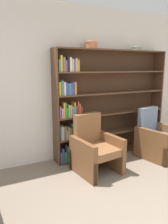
% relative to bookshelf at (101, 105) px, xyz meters
% --- Properties ---
extents(wall_back, '(12.00, 0.06, 2.75)m').
position_rel_bookshelf_xyz_m(wall_back, '(-0.36, 0.17, 0.41)').
color(wall_back, silver).
rests_on(wall_back, ground).
extents(bookshelf, '(2.32, 0.30, 2.00)m').
position_rel_bookshelf_xyz_m(bookshelf, '(0.00, 0.00, 0.00)').
color(bookshelf, brown).
rests_on(bookshelf, ground).
extents(bowl_stoneware, '(0.23, 0.23, 0.12)m').
position_rel_bookshelf_xyz_m(bowl_stoneware, '(-0.24, -0.02, 1.10)').
color(bowl_stoneware, '#C67547').
rests_on(bowl_stoneware, bookshelf).
extents(bowl_olive, '(0.18, 0.18, 0.08)m').
position_rel_bookshelf_xyz_m(bowl_olive, '(0.77, -0.02, 1.07)').
color(bowl_olive, gray).
rests_on(bowl_olive, bookshelf).
extents(armchair_leather, '(0.72, 0.76, 0.93)m').
position_rel_bookshelf_xyz_m(armchair_leather, '(-0.46, -0.57, -0.58)').
color(armchair_leather, brown).
rests_on(armchair_leather, ground).
extents(armchair_cushioned, '(0.78, 0.81, 0.93)m').
position_rel_bookshelf_xyz_m(armchair_cushioned, '(0.88, -0.57, -0.58)').
color(armchair_cushioned, brown).
rests_on(armchair_cushioned, ground).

